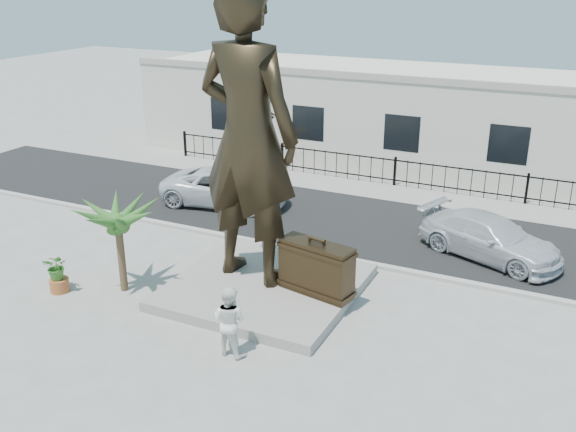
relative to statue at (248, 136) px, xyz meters
The scene contains 16 objects.
ground 5.03m from the statue, 57.47° to the right, with size 100.00×100.00×0.00m, color #9E9991.
street 7.83m from the statue, 79.87° to the left, with size 40.00×7.00×0.01m, color black.
curb 5.41m from the statue, 67.89° to the left, with size 40.00×0.25×0.12m, color #A5A399.
far_sidewalk 11.28m from the statue, 83.78° to the left, with size 40.00×2.50×0.02m, color #9E9991.
plinth 4.48m from the statue, 22.14° to the right, with size 5.20×5.20×0.30m, color gray.
fence 11.80m from the statue, 84.23° to the left, with size 22.00×0.10×1.20m, color black.
building 15.47m from the statue, 85.81° to the left, with size 28.00×7.00×4.40m, color silver.
statue is the anchor object (origin of this frame).
suitcase 4.16m from the statue, ahead, with size 2.17×0.69×1.53m, color #2F2214.
tourist 5.27m from the statue, 69.03° to the right, with size 0.89×0.69×1.83m, color white.
car_white 8.15m from the statue, 126.96° to the left, with size 2.35×5.09×1.42m, color silver.
car_silver 8.87m from the statue, 39.61° to the left, with size 1.94×4.78×1.39m, color silver.
worker 11.78m from the statue, 113.43° to the left, with size 1.05×0.60×1.62m, color orange.
palm_tree 5.94m from the statue, 148.30° to the right, with size 1.80×1.80×3.20m, color #2D5C21, non-canonical shape.
planter 7.16m from the statue, 149.37° to the right, with size 0.56×0.56×0.40m, color #A0562A.
shrub 6.81m from the statue, 149.37° to the right, with size 0.72×0.63×0.80m, color #336A22.
Camera 1 is at (7.44, -13.45, 8.90)m, focal length 40.00 mm.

